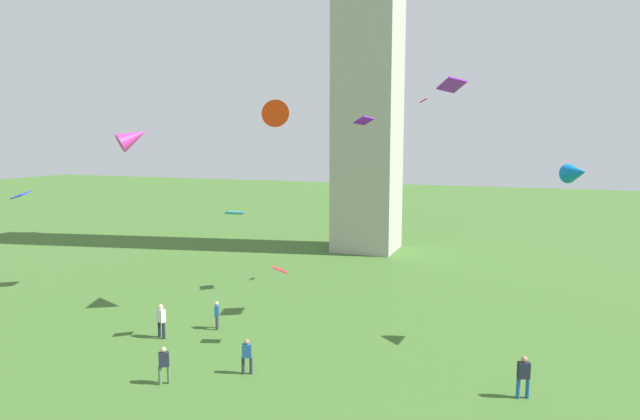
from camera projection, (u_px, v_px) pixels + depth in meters
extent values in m
cube|color=#A8A399|center=(369.00, 30.00, 49.94)|extent=(5.63, 5.63, 40.87)
cylinder|color=#1E2333|center=(159.00, 329.00, 29.24)|extent=(0.16, 0.16, 0.88)
cylinder|color=#1E2333|center=(164.00, 331.00, 28.98)|extent=(0.16, 0.16, 0.88)
cube|color=silver|center=(161.00, 316.00, 29.01)|extent=(0.54, 0.42, 0.70)
sphere|color=beige|center=(161.00, 307.00, 28.95)|extent=(0.26, 0.26, 0.26)
cylinder|color=#235693|center=(528.00, 388.00, 22.33)|extent=(0.16, 0.16, 0.86)
cylinder|color=#235693|center=(518.00, 388.00, 22.31)|extent=(0.16, 0.16, 0.86)
cube|color=#1E2333|center=(524.00, 370.00, 22.22)|extent=(0.53, 0.43, 0.68)
sphere|color=#A37556|center=(524.00, 359.00, 22.16)|extent=(0.25, 0.25, 0.25)
cylinder|color=#2D3338|center=(217.00, 323.00, 30.32)|extent=(0.14, 0.14, 0.75)
cylinder|color=#2D3338|center=(217.00, 321.00, 30.66)|extent=(0.14, 0.14, 0.75)
cube|color=#235693|center=(217.00, 311.00, 30.40)|extent=(0.38, 0.47, 0.60)
sphere|color=beige|center=(217.00, 304.00, 30.35)|extent=(0.22, 0.22, 0.22)
cylinder|color=#2D3338|center=(251.00, 366.00, 24.63)|extent=(0.15, 0.15, 0.78)
cylinder|color=#2D3338|center=(243.00, 366.00, 24.62)|extent=(0.15, 0.15, 0.78)
cube|color=#235693|center=(247.00, 351.00, 24.54)|extent=(0.48, 0.38, 0.62)
sphere|color=#A37556|center=(247.00, 342.00, 24.48)|extent=(0.23, 0.23, 0.23)
cylinder|color=#51754C|center=(160.00, 376.00, 23.55)|extent=(0.15, 0.15, 0.80)
cylinder|color=#51754C|center=(169.00, 375.00, 23.66)|extent=(0.15, 0.15, 0.80)
cube|color=#1E2333|center=(164.00, 359.00, 23.52)|extent=(0.49, 0.46, 0.63)
sphere|color=#D8AD84|center=(163.00, 350.00, 23.46)|extent=(0.23, 0.23, 0.23)
cone|color=#CB2B90|center=(133.00, 137.00, 37.29)|extent=(2.54, 2.63, 2.05)
cube|color=red|center=(280.00, 270.00, 27.54)|extent=(0.91, 0.78, 0.37)
cone|color=red|center=(273.00, 109.00, 32.08)|extent=(2.74, 3.02, 2.12)
cube|color=purple|center=(452.00, 85.00, 29.81)|extent=(1.76, 1.79, 0.77)
cube|color=red|center=(424.00, 100.00, 37.73)|extent=(0.51, 0.83, 0.39)
cube|color=#7B0FE3|center=(364.00, 121.00, 35.74)|extent=(1.50, 1.40, 0.58)
cube|color=#2F8DD8|center=(235.00, 213.00, 27.78)|extent=(1.09, 1.04, 0.34)
cube|color=#2135ED|center=(21.00, 195.00, 29.15)|extent=(0.96, 0.73, 0.46)
cone|color=#096BB9|center=(577.00, 173.00, 26.19)|extent=(1.56, 1.74, 1.11)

